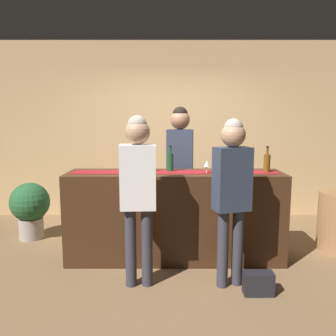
% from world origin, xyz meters
% --- Properties ---
extents(ground_plane, '(10.00, 10.00, 0.00)m').
position_xyz_m(ground_plane, '(0.00, 0.00, 0.00)').
color(ground_plane, brown).
extents(back_wall, '(6.00, 0.12, 2.90)m').
position_xyz_m(back_wall, '(0.00, 1.90, 1.45)').
color(back_wall, tan).
rests_on(back_wall, ground).
extents(bar_counter, '(2.49, 0.60, 1.04)m').
position_xyz_m(bar_counter, '(0.00, 0.00, 0.52)').
color(bar_counter, '#3D2314').
rests_on(bar_counter, ground).
extents(counter_runner_cloth, '(2.36, 0.28, 0.01)m').
position_xyz_m(counter_runner_cloth, '(0.00, 0.00, 1.04)').
color(counter_runner_cloth, maroon).
rests_on(counter_runner_cloth, bar_counter).
extents(wine_bottle_green, '(0.07, 0.07, 0.30)m').
position_xyz_m(wine_bottle_green, '(-0.05, 0.08, 1.15)').
color(wine_bottle_green, '#194723').
rests_on(wine_bottle_green, bar_counter).
extents(wine_bottle_amber, '(0.07, 0.07, 0.30)m').
position_xyz_m(wine_bottle_amber, '(1.05, -0.01, 1.15)').
color(wine_bottle_amber, brown).
rests_on(wine_bottle_amber, bar_counter).
extents(wine_bottle_clear, '(0.07, 0.07, 0.30)m').
position_xyz_m(wine_bottle_clear, '(-0.36, -0.04, 1.15)').
color(wine_bottle_clear, '#B2C6C1').
rests_on(wine_bottle_clear, bar_counter).
extents(wine_glass_near_customer, '(0.07, 0.07, 0.14)m').
position_xyz_m(wine_glass_near_customer, '(0.36, -0.07, 1.14)').
color(wine_glass_near_customer, silver).
rests_on(wine_glass_near_customer, bar_counter).
extents(wine_glass_mid_counter, '(0.07, 0.07, 0.14)m').
position_xyz_m(wine_glass_mid_counter, '(0.56, -0.02, 1.14)').
color(wine_glass_mid_counter, silver).
rests_on(wine_glass_mid_counter, bar_counter).
extents(bartender, '(0.36, 0.25, 1.80)m').
position_xyz_m(bartender, '(0.08, 0.58, 1.13)').
color(bartender, '#26262B').
rests_on(bartender, ground).
extents(customer_sipping, '(0.38, 0.29, 1.65)m').
position_xyz_m(customer_sipping, '(0.53, -0.67, 1.02)').
color(customer_sipping, '#33333D').
rests_on(customer_sipping, ground).
extents(customer_browsing, '(0.35, 0.24, 1.68)m').
position_xyz_m(customer_browsing, '(-0.37, -0.67, 1.04)').
color(customer_browsing, '#33333D').
rests_on(customer_browsing, ground).
extents(potted_plant_tall, '(0.53, 0.53, 0.78)m').
position_xyz_m(potted_plant_tall, '(-1.98, 0.69, 0.45)').
color(potted_plant_tall, '#9E9389').
rests_on(potted_plant_tall, ground).
extents(handbag, '(0.28, 0.14, 0.22)m').
position_xyz_m(handbag, '(0.77, -0.85, 0.11)').
color(handbag, black).
rests_on(handbag, ground).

